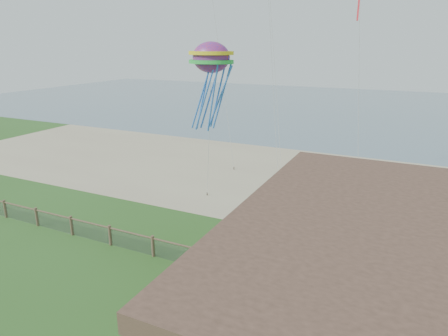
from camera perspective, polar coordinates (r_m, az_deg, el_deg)
The scene contains 4 objects.
sand_beach at distance 35.08m, azimuth 9.38°, elevation -1.58°, with size 72.00×20.00×0.02m, color tan.
ocean at distance 77.35m, azimuth 18.81°, elevation 8.06°, with size 160.00×68.00×0.02m, color slate.
chainlink_fence at distance 21.22m, azimuth -3.30°, elevation -12.92°, with size 36.20×0.20×1.25m, color brown, non-canonical shape.
octopus_kite at distance 25.42m, azimuth -1.83°, elevation 12.01°, with size 2.95×2.08×6.06m, color red, non-canonical shape.
Camera 1 is at (8.97, -10.00, 11.23)m, focal length 32.00 mm.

